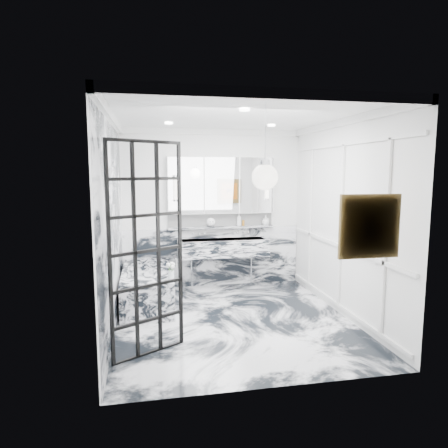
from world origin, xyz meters
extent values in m
plane|color=silver|center=(0.00, 0.00, 0.00)|extent=(3.60, 3.60, 0.00)
plane|color=white|center=(0.00, 0.00, 2.80)|extent=(3.60, 3.60, 0.00)
plane|color=white|center=(0.00, 1.80, 1.40)|extent=(3.60, 0.00, 3.60)
plane|color=white|center=(0.00, -1.80, 1.40)|extent=(3.60, 0.00, 3.60)
plane|color=white|center=(-1.60, 0.00, 1.40)|extent=(0.00, 3.60, 3.60)
plane|color=white|center=(1.60, 0.00, 1.40)|extent=(0.00, 3.60, 3.60)
cube|color=silver|center=(0.00, 1.78, 0.53)|extent=(3.18, 0.05, 1.05)
cube|color=silver|center=(-1.59, 0.00, 1.34)|extent=(0.02, 3.56, 2.68)
cube|color=white|center=(1.58, 0.00, 1.30)|extent=(0.03, 3.40, 2.30)
imported|color=#8C5919|center=(0.47, 1.71, 1.20)|extent=(0.09, 0.09, 0.23)
imported|color=#4C4C51|center=(0.97, 1.71, 1.18)|extent=(0.09, 0.09, 0.19)
imported|color=silver|center=(0.97, 1.71, 1.17)|extent=(0.15, 0.15, 0.17)
sphere|color=white|center=(-0.04, 1.71, 1.17)|extent=(0.16, 0.16, 0.16)
cylinder|color=#8C5919|center=(0.55, 1.71, 1.14)|extent=(0.04, 0.04, 0.10)
cylinder|color=silver|center=(-0.84, 0.31, 0.61)|extent=(0.08, 0.08, 0.12)
cube|color=#CB6114|center=(0.97, -1.76, 1.54)|extent=(0.53, 0.05, 0.53)
sphere|color=white|center=(0.03, -1.35, 2.01)|extent=(0.26, 0.26, 0.26)
cube|color=silver|center=(0.15, 1.55, 0.73)|extent=(1.60, 0.45, 0.30)
cube|color=silver|center=(0.15, 1.72, 1.07)|extent=(1.90, 0.14, 0.04)
cube|color=white|center=(0.15, 1.78, 1.21)|extent=(1.90, 0.03, 0.23)
cube|color=white|center=(0.15, 1.73, 1.82)|extent=(1.90, 0.16, 1.00)
cylinder|color=white|center=(-0.67, 1.63, 1.78)|extent=(0.07, 0.07, 0.40)
cylinder|color=white|center=(0.97, 1.63, 1.78)|extent=(0.07, 0.07, 0.40)
cube|color=silver|center=(-1.18, 0.90, 0.28)|extent=(0.75, 1.65, 0.55)
camera|label=1|loc=(-1.13, -5.25, 2.08)|focal=32.00mm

